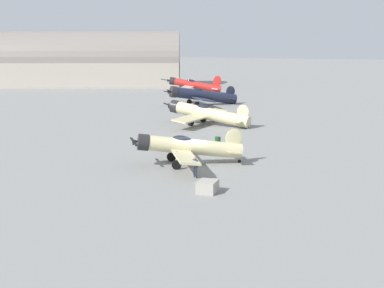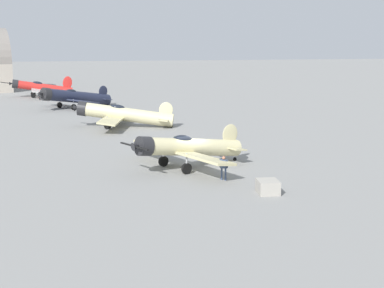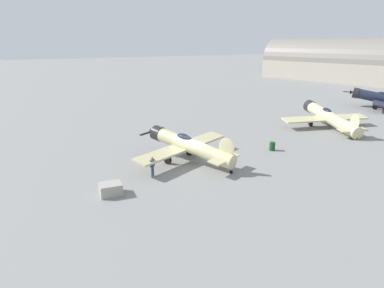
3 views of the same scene
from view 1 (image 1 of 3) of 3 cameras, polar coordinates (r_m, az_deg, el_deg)
name	(u,v)px [view 1 (image 1 of 3)]	position (r m, az deg, el deg)	size (l,w,h in m)	color
ground_plane	(192,165)	(49.90, 0.00, -2.03)	(400.00, 400.00, 0.00)	gray
airplane_foreground	(186,147)	(49.48, -0.57, -0.25)	(10.85, 9.74, 3.08)	beige
airplane_mid_apron	(206,114)	(70.72, 1.43, 2.99)	(11.51, 11.77, 2.84)	beige
airplane_far_line	(201,95)	(89.82, 0.91, 4.78)	(9.95, 10.00, 3.21)	#1E2338
airplane_outer_stand	(193,85)	(107.37, 0.13, 5.80)	(12.47, 11.43, 3.39)	red
ground_crew_mechanic	(195,165)	(45.27, 0.32, -2.06)	(0.48, 0.50, 1.68)	#384766
equipment_crate	(208,187)	(41.29, 1.53, -4.19)	(1.64, 1.42, 0.86)	#9E998E
fuel_drum	(218,141)	(58.22, 2.53, 0.28)	(0.61, 0.61, 0.87)	#19471E
distant_hangar	(81,65)	(124.82, -10.79, 7.60)	(22.55, 42.92, 12.59)	#ADA393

